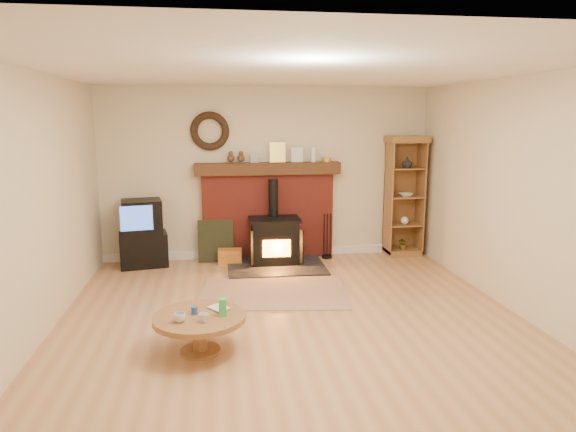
{
  "coord_description": "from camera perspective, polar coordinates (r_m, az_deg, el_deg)",
  "views": [
    {
      "loc": [
        -0.78,
        -5.04,
        2.16
      ],
      "look_at": [
        0.07,
        1.0,
        0.97
      ],
      "focal_mm": 32.0,
      "sensor_mm": 36.0,
      "label": 1
    }
  ],
  "objects": [
    {
      "name": "firelog_box",
      "position": [
        7.72,
        -6.47,
        -4.49
      ],
      "size": [
        0.36,
        0.24,
        0.22
      ],
      "primitive_type": "cube",
      "rotation": [
        0.0,
        0.0,
        -0.05
      ],
      "color": "gold",
      "rests_on": "ground"
    },
    {
      "name": "leaning_painting",
      "position": [
        7.81,
        -8.03,
        -2.76
      ],
      "size": [
        0.53,
        0.14,
        0.63
      ],
      "primitive_type": "cube",
      "rotation": [
        -0.17,
        0.0,
        0.0
      ],
      "color": "black",
      "rests_on": "ground"
    },
    {
      "name": "coffee_table",
      "position": [
        4.89,
        -9.79,
        -11.56
      ],
      "size": [
        0.85,
        0.85,
        0.53
      ],
      "color": "brown",
      "rests_on": "ground"
    },
    {
      "name": "fire_tools",
      "position": [
        7.99,
        4.36,
        -3.74
      ],
      "size": [
        0.16,
        0.16,
        0.7
      ],
      "color": "black",
      "rests_on": "ground"
    },
    {
      "name": "wood_stove",
      "position": [
        7.58,
        -1.47,
        -2.94
      ],
      "size": [
        1.4,
        1.0,
        1.25
      ],
      "color": "black",
      "rests_on": "ground"
    },
    {
      "name": "room_shell",
      "position": [
        5.21,
        0.39,
        6.11
      ],
      "size": [
        5.02,
        5.52,
        2.61
      ],
      "color": "beige",
      "rests_on": "ground"
    },
    {
      "name": "chimney_breast",
      "position": [
        7.87,
        -2.23,
        1.04
      ],
      "size": [
        2.2,
        0.22,
        1.78
      ],
      "color": "maroon",
      "rests_on": "ground"
    },
    {
      "name": "curio_cabinet",
      "position": [
        8.22,
        12.75,
        2.17
      ],
      "size": [
        0.6,
        0.43,
        1.87
      ],
      "color": "brown",
      "rests_on": "ground"
    },
    {
      "name": "tv_unit",
      "position": [
        7.77,
        -15.83,
        -1.99
      ],
      "size": [
        0.74,
        0.57,
        0.98
      ],
      "color": "black",
      "rests_on": "ground"
    },
    {
      "name": "ground",
      "position": [
        5.54,
        0.7,
        -11.96
      ],
      "size": [
        5.5,
        5.5,
        0.0
      ],
      "primitive_type": "plane",
      "color": "#AF7949",
      "rests_on": "ground"
    },
    {
      "name": "area_rug",
      "position": [
        6.47,
        -1.62,
        -8.46
      ],
      "size": [
        1.94,
        1.44,
        0.01
      ],
      "primitive_type": "cube",
      "rotation": [
        0.0,
        0.0,
        -0.12
      ],
      "color": "brown",
      "rests_on": "ground"
    }
  ]
}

